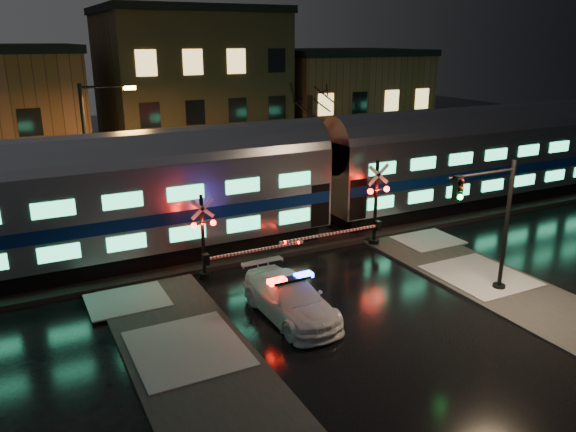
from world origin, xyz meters
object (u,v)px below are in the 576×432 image
object	(u,v)px
police_car	(290,299)
streetlight	(93,154)
traffic_light	(492,227)
crossing_signal_right	(370,213)
crossing_signal_left	(212,244)

from	to	relation	value
police_car	streetlight	size ratio (longest dim) A/B	0.65
traffic_light	crossing_signal_right	bearing A→B (deg)	95.55
police_car	streetlight	world-z (taller)	streetlight
crossing_signal_right	crossing_signal_left	bearing A→B (deg)	-179.91
traffic_light	streetlight	size ratio (longest dim) A/B	0.69
crossing_signal_left	streetlight	bearing A→B (deg)	117.70
police_car	crossing_signal_right	world-z (taller)	crossing_signal_right
police_car	crossing_signal_right	distance (m)	8.32
traffic_light	police_car	bearing A→B (deg)	163.28
crossing_signal_right	crossing_signal_left	size ratio (longest dim) A/B	1.15
police_car	traffic_light	bearing A→B (deg)	-15.16
crossing_signal_right	crossing_signal_left	world-z (taller)	crossing_signal_right
traffic_light	streetlight	world-z (taller)	streetlight
crossing_signal_left	traffic_light	world-z (taller)	traffic_light
crossing_signal_right	crossing_signal_left	distance (m)	8.11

